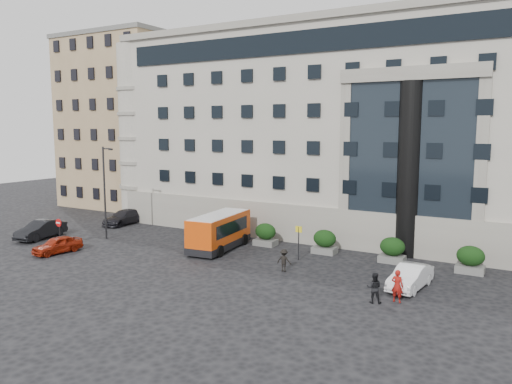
# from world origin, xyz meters

# --- Properties ---
(ground) EXTENTS (120.00, 120.00, 0.00)m
(ground) POSITION_xyz_m (0.00, 0.00, 0.00)
(ground) COLOR black
(ground) RESTS_ON ground
(civic_building) EXTENTS (44.00, 24.00, 18.00)m
(civic_building) POSITION_xyz_m (6.00, 22.00, 9.00)
(civic_building) COLOR #9F9B8D
(civic_building) RESTS_ON ground
(entrance_column) EXTENTS (1.80, 1.80, 13.00)m
(entrance_column) POSITION_xyz_m (12.00, 10.30, 6.50)
(entrance_column) COLOR black
(entrance_column) RESTS_ON ground
(apartment_near) EXTENTS (14.00, 14.00, 20.00)m
(apartment_near) POSITION_xyz_m (-24.00, 20.00, 10.00)
(apartment_near) COLOR #967B57
(apartment_near) RESTS_ON ground
(apartment_far) EXTENTS (13.00, 13.00, 22.00)m
(apartment_far) POSITION_xyz_m (-27.00, 38.00, 11.00)
(apartment_far) COLOR brown
(apartment_far) RESTS_ON ground
(hedge_a) EXTENTS (1.80, 1.26, 1.84)m
(hedge_a) POSITION_xyz_m (-4.00, 7.80, 0.93)
(hedge_a) COLOR #5D5D5B
(hedge_a) RESTS_ON ground
(hedge_b) EXTENTS (1.80, 1.26, 1.84)m
(hedge_b) POSITION_xyz_m (1.20, 7.80, 0.93)
(hedge_b) COLOR #5D5D5B
(hedge_b) RESTS_ON ground
(hedge_c) EXTENTS (1.80, 1.26, 1.84)m
(hedge_c) POSITION_xyz_m (6.40, 7.80, 0.93)
(hedge_c) COLOR #5D5D5B
(hedge_c) RESTS_ON ground
(hedge_d) EXTENTS (1.80, 1.26, 1.84)m
(hedge_d) POSITION_xyz_m (11.60, 7.80, 0.93)
(hedge_d) COLOR #5D5D5B
(hedge_d) RESTS_ON ground
(hedge_e) EXTENTS (1.80, 1.26, 1.84)m
(hedge_e) POSITION_xyz_m (16.80, 7.80, 0.93)
(hedge_e) COLOR #5D5D5B
(hedge_e) RESTS_ON ground
(street_lamp) EXTENTS (1.16, 0.18, 8.00)m
(street_lamp) POSITION_xyz_m (-11.94, 3.00, 4.37)
(street_lamp) COLOR #262628
(street_lamp) RESTS_ON ground
(bus_stop_sign) EXTENTS (0.50, 0.08, 2.52)m
(bus_stop_sign) POSITION_xyz_m (5.50, 5.00, 1.73)
(bus_stop_sign) COLOR #262628
(bus_stop_sign) RESTS_ON ground
(no_entry_sign) EXTENTS (0.64, 0.16, 2.32)m
(no_entry_sign) POSITION_xyz_m (-13.00, -1.04, 1.65)
(no_entry_sign) COLOR #262628
(no_entry_sign) RESTS_ON ground
(minibus) EXTENTS (3.11, 6.96, 2.82)m
(minibus) POSITION_xyz_m (-1.34, 4.82, 1.56)
(minibus) COLOR #D5430A
(minibus) RESTS_ON ground
(red_truck) EXTENTS (2.43, 4.79, 2.52)m
(red_truck) POSITION_xyz_m (-11.98, 15.38, 1.29)
(red_truck) COLOR maroon
(red_truck) RESTS_ON ground
(parked_car_a) EXTENTS (2.07, 3.99, 1.30)m
(parked_car_a) POSITION_xyz_m (-11.50, -2.44, 0.65)
(parked_car_a) COLOR maroon
(parked_car_a) RESTS_ON ground
(parked_car_b) EXTENTS (2.41, 4.99, 1.58)m
(parked_car_b) POSITION_xyz_m (-17.00, 0.21, 0.79)
(parked_car_b) COLOR black
(parked_car_b) RESTS_ON ground
(parked_car_c) EXTENTS (2.07, 4.94, 1.42)m
(parked_car_c) POSITION_xyz_m (-15.37, 8.56, 0.71)
(parked_car_c) COLOR black
(parked_car_c) RESTS_ON ground
(parked_car_d) EXTENTS (2.23, 4.79, 1.33)m
(parked_car_d) POSITION_xyz_m (-14.74, 15.76, 0.66)
(parked_car_d) COLOR black
(parked_car_d) RESTS_ON ground
(white_taxi) EXTENTS (2.02, 4.50, 1.43)m
(white_taxi) POSITION_xyz_m (14.08, 2.53, 0.72)
(white_taxi) COLOR white
(white_taxi) RESTS_ON ground
(pedestrian_a) EXTENTS (0.72, 0.52, 1.85)m
(pedestrian_a) POSITION_xyz_m (14.00, -0.24, 0.92)
(pedestrian_a) COLOR maroon
(pedestrian_a) RESTS_ON ground
(pedestrian_b) EXTENTS (0.98, 0.85, 1.72)m
(pedestrian_b) POSITION_xyz_m (12.93, -1.00, 0.86)
(pedestrian_b) COLOR black
(pedestrian_b) RESTS_ON ground
(pedestrian_c) EXTENTS (1.04, 0.66, 1.54)m
(pedestrian_c) POSITION_xyz_m (5.89, 1.90, 0.77)
(pedestrian_c) COLOR black
(pedestrian_c) RESTS_ON ground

